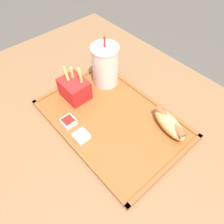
{
  "coord_description": "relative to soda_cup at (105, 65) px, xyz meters",
  "views": [
    {
      "loc": [
        0.28,
        -0.24,
        1.31
      ],
      "look_at": [
        -0.03,
        0.04,
        0.8
      ],
      "focal_mm": 35.0,
      "sensor_mm": 36.0,
      "label": 1
    }
  ],
  "objects": [
    {
      "name": "ground_plane",
      "position": [
        0.17,
        -0.13,
        -0.84
      ],
      "size": [
        8.0,
        8.0,
        0.0
      ],
      "primitive_type": "plane",
      "color": "#4C4742"
    },
    {
      "name": "dining_table",
      "position": [
        0.17,
        -0.13,
        -0.46
      ],
      "size": [
        1.25,
        0.87,
        0.76
      ],
      "color": "brown",
      "rests_on": "ground_plane"
    },
    {
      "name": "food_tray",
      "position": [
        0.14,
        -0.1,
        -0.08
      ],
      "size": [
        0.46,
        0.31,
        0.01
      ],
      "color": "brown",
      "rests_on": "dining_table"
    },
    {
      "name": "soda_cup",
      "position": [
        0.0,
        0.0,
        0.0
      ],
      "size": [
        0.09,
        0.09,
        0.18
      ],
      "color": "silver",
      "rests_on": "food_tray"
    },
    {
      "name": "hot_dog_far",
      "position": [
        0.28,
        0.0,
        -0.05
      ],
      "size": [
        0.14,
        0.07,
        0.05
      ],
      "color": "tan",
      "rests_on": "food_tray"
    },
    {
      "name": "fries_carton",
      "position": [
        -0.01,
        -0.12,
        -0.04
      ],
      "size": [
        0.09,
        0.07,
        0.12
      ],
      "color": "red",
      "rests_on": "food_tray"
    },
    {
      "name": "sauce_cup_mayo",
      "position": [
        0.14,
        -0.21,
        -0.06
      ],
      "size": [
        0.04,
        0.04,
        0.02
      ],
      "color": "silver",
      "rests_on": "food_tray"
    },
    {
      "name": "sauce_cup_ketchup",
      "position": [
        0.07,
        -0.21,
        -0.06
      ],
      "size": [
        0.04,
        0.04,
        0.02
      ],
      "color": "silver",
      "rests_on": "food_tray"
    }
  ]
}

